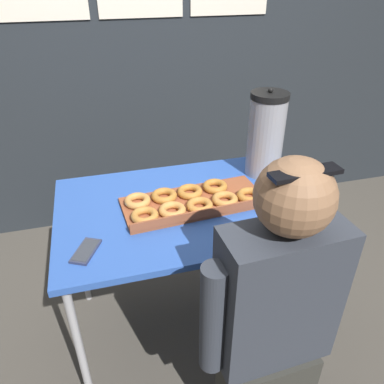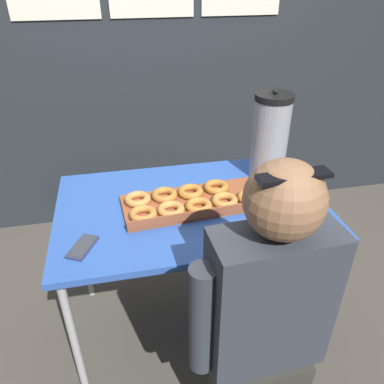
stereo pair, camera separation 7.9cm
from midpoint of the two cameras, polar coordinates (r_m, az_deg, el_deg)
name	(u,v)px [view 2 (the right image)]	position (r m, az deg, el deg)	size (l,w,h in m)	color
ground_plane	(191,323)	(2.15, 1.01, -19.32)	(12.00, 12.00, 0.00)	#4C473F
back_wall	(152,28)	(2.55, -5.12, 23.69)	(6.00, 0.11, 2.65)	#23282D
folding_table	(191,215)	(1.66, 1.23, -3.49)	(1.15, 0.75, 0.77)	#2D56B2
donut_box	(192,201)	(1.61, 1.36, -1.44)	(0.64, 0.31, 0.05)	brown
coffee_urn	(270,136)	(1.82, 13.05, 8.25)	(0.18, 0.20, 0.43)	#939399
cell_phone	(82,247)	(1.43, -14.82, -8.12)	(0.12, 0.15, 0.01)	#2D334C
person_seated	(265,330)	(1.37, 12.73, -19.90)	(0.53, 0.23, 1.24)	#33332D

